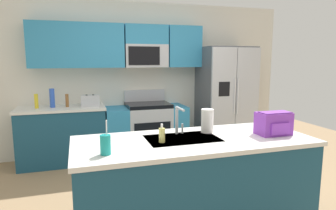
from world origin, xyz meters
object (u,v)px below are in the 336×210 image
at_px(pepper_mill, 67,100).
at_px(bottle_blue, 52,98).
at_px(range_oven, 146,130).
at_px(paper_towel_roll, 207,121).
at_px(drink_cup_teal, 105,145).
at_px(refrigerator, 225,99).
at_px(soap_dispenser, 162,135).
at_px(sink_faucet, 178,118).
at_px(toaster, 90,101).
at_px(backpack, 274,123).
at_px(bottle_yellow, 36,101).

height_order(pepper_mill, bottle_blue, bottle_blue).
relative_size(range_oven, paper_towel_roll, 5.67).
distance_m(pepper_mill, drink_cup_teal, 2.56).
bearing_deg(refrigerator, soap_dispenser, -129.11).
relative_size(sink_faucet, drink_cup_teal, 1.02).
bearing_deg(pepper_mill, soap_dispenser, -69.67).
distance_m(toaster, bottle_blue, 0.57).
relative_size(refrigerator, drink_cup_teal, 6.68).
distance_m(refrigerator, drink_cup_teal, 3.41).
distance_m(refrigerator, soap_dispenser, 2.92).
distance_m(range_oven, toaster, 1.06).
xyz_separation_m(pepper_mill, soap_dispenser, (0.87, -2.34, -0.03)).
distance_m(soap_dispenser, backpack, 1.13).
bearing_deg(drink_cup_teal, pepper_mill, 97.88).
distance_m(sink_faucet, paper_towel_roll, 0.31).
xyz_separation_m(bottle_yellow, soap_dispenser, (1.31, -2.33, -0.04)).
bearing_deg(range_oven, soap_dispenser, -99.46).
bearing_deg(pepper_mill, refrigerator, -1.47).
distance_m(pepper_mill, backpack, 3.12).
xyz_separation_m(pepper_mill, backpack, (2.00, -2.40, 0.02)).
height_order(sink_faucet, soap_dispenser, sink_faucet).
xyz_separation_m(toaster, bottle_blue, (-0.56, 0.06, 0.06)).
distance_m(range_oven, bottle_yellow, 1.79).
bearing_deg(drink_cup_teal, toaster, 90.14).
height_order(pepper_mill, paper_towel_roll, paper_towel_roll).
height_order(range_oven, sink_faucet, sink_faucet).
relative_size(range_oven, bottle_yellow, 6.24).
bearing_deg(sink_faucet, backpack, -17.01).
distance_m(toaster, drink_cup_teal, 2.48).
height_order(bottle_yellow, sink_faucet, sink_faucet).
bearing_deg(toaster, refrigerator, -0.47).
distance_m(range_oven, backpack, 2.57).
relative_size(refrigerator, backpack, 5.78).
relative_size(toaster, bottle_yellow, 1.28).
bearing_deg(paper_towel_roll, bottle_yellow, 131.05).
bearing_deg(range_oven, pepper_mill, -179.89).
xyz_separation_m(toaster, sink_faucet, (0.75, -2.07, 0.08)).
xyz_separation_m(range_oven, toaster, (-0.91, -0.05, 0.55)).
xyz_separation_m(bottle_yellow, backpack, (2.44, -2.39, 0.01)).
distance_m(pepper_mill, bottle_blue, 0.22).
bearing_deg(backpack, soap_dispenser, 176.99).
bearing_deg(paper_towel_roll, bottle_blue, 127.22).
xyz_separation_m(pepper_mill, bottle_blue, (-0.22, 0.01, 0.05)).
bearing_deg(sink_faucet, pepper_mill, 117.31).
relative_size(refrigerator, soap_dispenser, 10.88).
distance_m(range_oven, refrigerator, 1.53).
bearing_deg(refrigerator, bottle_blue, 178.45).
bearing_deg(soap_dispenser, refrigerator, 50.89).
height_order(sink_faucet, backpack, sink_faucet).
height_order(refrigerator, paper_towel_roll, refrigerator).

